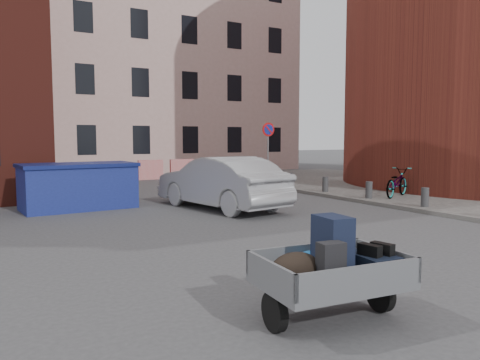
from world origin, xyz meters
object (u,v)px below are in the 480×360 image
dumpster (78,186)px  bicycle (397,183)px  trailer (330,269)px  silver_car (221,183)px

dumpster → bicycle: size_ratio=1.82×
trailer → dumpster: bearing=99.8°
trailer → bicycle: 11.27m
bicycle → silver_car: bearing=54.6°
dumpster → silver_car: silver_car is taller
trailer → silver_car: silver_car is taller
trailer → silver_car: (2.86, 8.29, 0.17)m
dumpster → bicycle: bearing=-23.5°
trailer → bicycle: bearing=43.6°
trailer → dumpster: dumpster is taller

